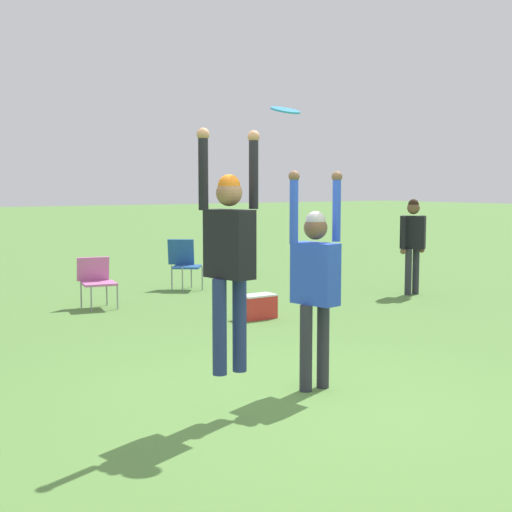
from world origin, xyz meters
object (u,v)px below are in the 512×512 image
Objects in this scene: cooler_box at (258,306)px; camping_chair_2 at (97,278)px; person_defending at (315,275)px; person_spectator_near at (413,237)px; frisbee at (285,110)px; camping_chair_1 at (235,253)px; camping_chair_0 at (184,260)px; person_jumping at (229,246)px.

camping_chair_2 is at bearing 125.75° from cooler_box.
person_spectator_near is (5.18, 3.66, -0.08)m from person_defending.
frisbee is at bearing 96.31° from camping_chair_2.
camping_chair_0 is at bearing 15.03° from camping_chair_1.
person_defending reaches higher than person_spectator_near.
person_jumping reaches higher than camping_chair_2.
person_jumping is 0.98× the size of person_defending.
camping_chair_0 is 2.27m from camping_chair_1.
camping_chair_2 is (-2.13, -1.01, -0.07)m from camping_chair_0.
person_jumping reaches higher than camping_chair_0.
camping_chair_2 is at bearing 84.56° from frisbee.
camping_chair_2 is (-4.04, -2.24, -0.02)m from camping_chair_1.
frisbee is 9.47m from camping_chair_1.
person_spectator_near is at bearing 171.97° from camping_chair_2.
person_jumping is 7.52m from camping_chair_0.
person_jumping is at bearing 101.53° from camping_chair_0.
camping_chair_0 reaches higher than camping_chair_1.
person_defending is 5.56m from camping_chair_2.
person_jumping is 7.37m from person_spectator_near.
camping_chair_0 is (2.14, 6.53, -0.56)m from person_defending.
person_defending is 3.79m from cooler_box.
camping_chair_0 is (2.68, 6.78, -2.04)m from frisbee.
camping_chair_0 is at bearing -36.25° from person_jumping.
cooler_box is at bearing 43.55° from camping_chair_1.
camping_chair_0 is 4.22m from person_spectator_near.
person_spectator_near is at bearing 173.74° from camping_chair_0.
person_defending is at bearing 44.73° from camping_chair_1.
frisbee is at bearing -105.42° from person_jumping.
frisbee is at bearing 42.46° from camping_chair_1.
camping_chair_1 is 1.00× the size of camping_chair_2.
person_jumping is 1.20× the size of person_spectator_near.
camping_chair_1 is at bearing 141.78° from person_defending.
cooler_box is at bearing 117.70° from camping_chair_0.
camping_chair_2 is at bearing 169.22° from person_defending.
person_defending is 6.35m from person_spectator_near.
camping_chair_0 is at bearing -166.63° from person_spectator_near.
person_defending is at bearing -90.00° from person_jumping.
person_spectator_near reaches higher than camping_chair_0.
cooler_box is (2.15, 3.55, -2.41)m from frisbee.
person_defending reaches higher than cooler_box.
person_defending is 6.90m from camping_chair_0.
frisbee reaches higher than camping_chair_0.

